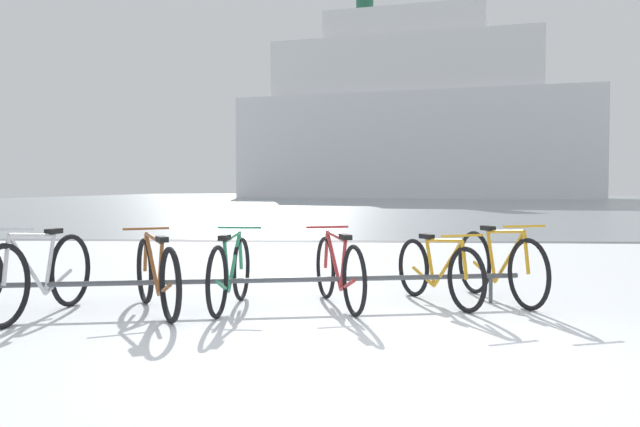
{
  "coord_description": "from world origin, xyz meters",
  "views": [
    {
      "loc": [
        -0.29,
        -4.45,
        1.19
      ],
      "look_at": [
        -0.88,
        5.21,
        0.81
      ],
      "focal_mm": 36.74,
      "sensor_mm": 36.0,
      "label": 1
    }
  ],
  "objects_px": {
    "bicycle_1": "(40,275)",
    "ferry_ship": "(412,121)",
    "bicycle_4": "(339,271)",
    "bicycle_3": "(230,273)",
    "bicycle_6": "(499,266)",
    "bicycle_2": "(157,275)",
    "bicycle_5": "(438,271)"
  },
  "relations": [
    {
      "from": "bicycle_2",
      "to": "bicycle_5",
      "type": "xyz_separation_m",
      "value": [
        2.73,
        0.63,
        -0.02
      ]
    },
    {
      "from": "bicycle_5",
      "to": "bicycle_6",
      "type": "xyz_separation_m",
      "value": [
        0.66,
        0.2,
        0.04
      ]
    },
    {
      "from": "ferry_ship",
      "to": "bicycle_6",
      "type": "bearing_deg",
      "value": -93.75
    },
    {
      "from": "bicycle_2",
      "to": "ferry_ship",
      "type": "xyz_separation_m",
      "value": [
        7.88,
        69.25,
        8.41
      ]
    },
    {
      "from": "bicycle_2",
      "to": "ferry_ship",
      "type": "distance_m",
      "value": 70.21
    },
    {
      "from": "bicycle_2",
      "to": "bicycle_6",
      "type": "relative_size",
      "value": 0.92
    },
    {
      "from": "bicycle_5",
      "to": "bicycle_6",
      "type": "bearing_deg",
      "value": 17.09
    },
    {
      "from": "bicycle_1",
      "to": "bicycle_4",
      "type": "bearing_deg",
      "value": 13.87
    },
    {
      "from": "bicycle_4",
      "to": "ferry_ship",
      "type": "xyz_separation_m",
      "value": [
        6.16,
        68.84,
        8.41
      ]
    },
    {
      "from": "bicycle_2",
      "to": "bicycle_4",
      "type": "xyz_separation_m",
      "value": [
        1.72,
        0.42,
        0.0
      ]
    },
    {
      "from": "bicycle_2",
      "to": "bicycle_3",
      "type": "height_order",
      "value": "bicycle_2"
    },
    {
      "from": "bicycle_2",
      "to": "bicycle_5",
      "type": "bearing_deg",
      "value": 12.97
    },
    {
      "from": "bicycle_5",
      "to": "ferry_ship",
      "type": "height_order",
      "value": "ferry_ship"
    },
    {
      "from": "ferry_ship",
      "to": "bicycle_2",
      "type": "bearing_deg",
      "value": -96.49
    },
    {
      "from": "bicycle_1",
      "to": "ferry_ship",
      "type": "height_order",
      "value": "ferry_ship"
    },
    {
      "from": "bicycle_1",
      "to": "bicycle_6",
      "type": "height_order",
      "value": "bicycle_1"
    },
    {
      "from": "bicycle_1",
      "to": "bicycle_5",
      "type": "bearing_deg",
      "value": 13.33
    },
    {
      "from": "bicycle_4",
      "to": "bicycle_5",
      "type": "relative_size",
      "value": 1.06
    },
    {
      "from": "bicycle_5",
      "to": "ferry_ship",
      "type": "relative_size",
      "value": 0.04
    },
    {
      "from": "bicycle_4",
      "to": "bicycle_6",
      "type": "bearing_deg",
      "value": 13.97
    },
    {
      "from": "bicycle_2",
      "to": "bicycle_5",
      "type": "relative_size",
      "value": 1.02
    },
    {
      "from": "bicycle_4",
      "to": "bicycle_2",
      "type": "bearing_deg",
      "value": -166.4
    },
    {
      "from": "bicycle_1",
      "to": "bicycle_3",
      "type": "relative_size",
      "value": 1.1
    },
    {
      "from": "bicycle_5",
      "to": "ferry_ship",
      "type": "xyz_separation_m",
      "value": [
        5.15,
        68.62,
        8.43
      ]
    },
    {
      "from": "bicycle_3",
      "to": "bicycle_4",
      "type": "relative_size",
      "value": 1.01
    },
    {
      "from": "bicycle_2",
      "to": "bicycle_5",
      "type": "height_order",
      "value": "bicycle_2"
    },
    {
      "from": "bicycle_2",
      "to": "bicycle_5",
      "type": "distance_m",
      "value": 2.81
    },
    {
      "from": "bicycle_4",
      "to": "bicycle_6",
      "type": "xyz_separation_m",
      "value": [
        1.67,
        0.42,
        0.02
      ]
    },
    {
      "from": "bicycle_3",
      "to": "bicycle_1",
      "type": "bearing_deg",
      "value": -163.25
    },
    {
      "from": "bicycle_4",
      "to": "ferry_ship",
      "type": "height_order",
      "value": "ferry_ship"
    },
    {
      "from": "bicycle_3",
      "to": "bicycle_6",
      "type": "height_order",
      "value": "bicycle_6"
    },
    {
      "from": "bicycle_3",
      "to": "ferry_ship",
      "type": "relative_size",
      "value": 0.04
    }
  ]
}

